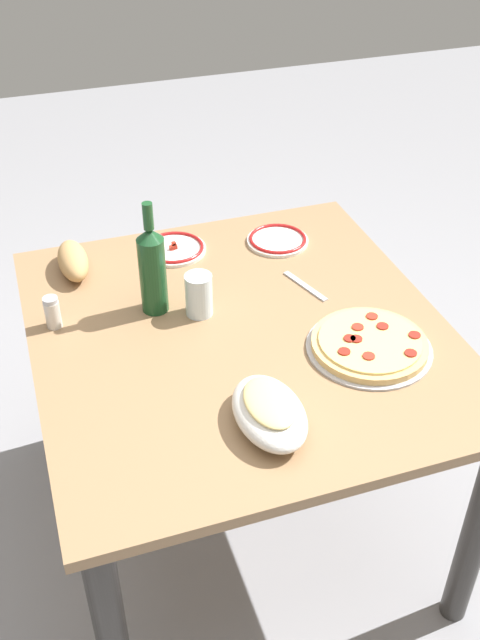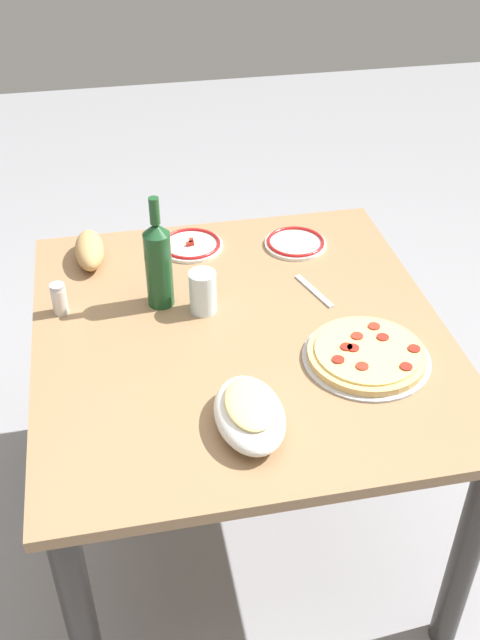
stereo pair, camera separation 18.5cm
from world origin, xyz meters
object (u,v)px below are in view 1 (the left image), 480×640
(side_plate_near, at_px, (174,248))
(water_glass, at_px, (199,295))
(baked_pasta_dish, at_px, (269,411))
(wine_bottle, at_px, (152,268))
(dining_table, at_px, (240,366))
(pepperoni_pizza, at_px, (369,345))
(spice_shaker, at_px, (52,312))
(side_plate_far, at_px, (278,240))
(bread_loaf, at_px, (73,261))

(side_plate_near, bearing_deg, water_glass, 177.53)
(water_glass, bearing_deg, side_plate_near, -2.47)
(baked_pasta_dish, bearing_deg, side_plate_near, 1.26)
(wine_bottle, bearing_deg, baked_pasta_dish, -164.76)
(dining_table, bearing_deg, baked_pasta_dish, 172.07)
(wine_bottle, bearing_deg, side_plate_near, -23.96)
(pepperoni_pizza, xyz_separation_m, wine_bottle, (0.33, 0.46, 0.11))
(spice_shaker, bearing_deg, dining_table, -110.26)
(water_glass, bearing_deg, spice_shaker, 80.22)
(side_plate_far, bearing_deg, baked_pasta_dish, 157.80)
(pepperoni_pizza, xyz_separation_m, spice_shaker, (0.34, 0.72, 0.03))
(side_plate_near, distance_m, side_plate_far, 0.31)
(water_glass, bearing_deg, side_plate_far, -49.84)
(dining_table, xyz_separation_m, wine_bottle, (0.16, 0.18, 0.25))
(wine_bottle, height_order, side_plate_far, wine_bottle)
(dining_table, distance_m, pepperoni_pizza, 0.35)
(dining_table, distance_m, baked_pasta_dish, 0.38)
(baked_pasta_dish, relative_size, spice_shaker, 2.76)
(baked_pasta_dish, distance_m, side_plate_far, 0.77)
(bread_loaf, bearing_deg, spice_shaker, 160.38)
(pepperoni_pizza, distance_m, bread_loaf, 0.86)
(baked_pasta_dish, relative_size, side_plate_far, 1.30)
(spice_shaker, bearing_deg, wine_bottle, -91.88)
(side_plate_far, bearing_deg, dining_table, 146.81)
(pepperoni_pizza, xyz_separation_m, bread_loaf, (0.58, 0.63, 0.02))
(water_glass, height_order, bread_loaf, water_glass)
(wine_bottle, xyz_separation_m, spice_shaker, (0.01, 0.26, -0.08))
(bread_loaf, height_order, spice_shaker, spice_shaker)
(wine_bottle, height_order, side_plate_near, wine_bottle)
(wine_bottle, relative_size, spice_shaker, 3.57)
(bread_loaf, distance_m, spice_shaker, 0.25)
(pepperoni_pizza, height_order, spice_shaker, spice_shaker)
(pepperoni_pizza, xyz_separation_m, side_plate_near, (0.60, 0.34, -0.01))
(side_plate_near, relative_size, bread_loaf, 0.96)
(water_glass, bearing_deg, dining_table, -142.28)
(dining_table, bearing_deg, side_plate_near, 8.65)
(pepperoni_pizza, xyz_separation_m, baked_pasta_dish, (-0.17, 0.32, 0.03))
(dining_table, xyz_separation_m, baked_pasta_dish, (-0.34, 0.05, 0.16))
(side_plate_far, bearing_deg, water_glass, 130.16)
(side_plate_far, bearing_deg, wine_bottle, 116.95)
(baked_pasta_dish, height_order, side_plate_near, baked_pasta_dish)
(pepperoni_pizza, bearing_deg, spice_shaker, 64.76)
(side_plate_far, height_order, bread_loaf, bread_loaf)
(side_plate_near, xyz_separation_m, side_plate_far, (-0.05, -0.31, -0.00))
(baked_pasta_dish, bearing_deg, spice_shaker, 38.19)
(baked_pasta_dish, bearing_deg, water_glass, 3.96)
(side_plate_near, distance_m, spice_shaker, 0.46)
(water_glass, xyz_separation_m, side_plate_far, (0.27, -0.32, -0.05))
(side_plate_near, bearing_deg, spice_shaker, 124.15)
(dining_table, bearing_deg, water_glass, 37.72)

